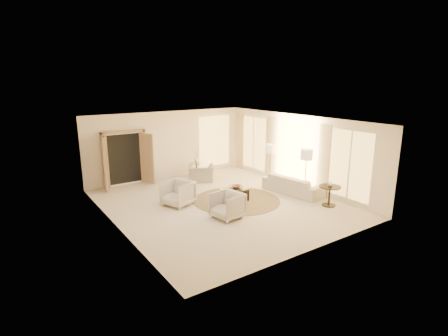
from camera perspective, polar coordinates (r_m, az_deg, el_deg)
room at (r=11.43m, az=-0.53°, el=0.76°), size 7.04×8.04×2.83m
windows_right at (r=13.68m, az=11.35°, el=2.53°), size 0.10×6.40×2.40m
window_back_corner at (r=15.92m, az=-1.53°, el=4.44°), size 1.70×0.10×2.40m
curtains_right at (r=14.29m, az=8.64°, el=2.94°), size 0.06×5.20×2.60m
french_doors at (r=14.07m, az=-15.77°, el=1.41°), size 1.95×0.66×2.16m
area_rug at (r=12.16m, az=2.08°, el=-5.26°), size 3.72×3.72×0.01m
sofa at (r=13.06m, az=11.23°, el=-2.64°), size 1.20×2.38×0.66m
armchair_left at (r=11.68m, az=-7.54°, el=-3.91°), size 1.08×1.11×0.90m
armchair_right at (r=10.55m, az=0.53°, el=-5.93°), size 0.91×0.96×0.86m
accent_chair at (r=14.32m, az=-3.78°, el=-0.44°), size 1.20×1.07×0.88m
coffee_table at (r=12.10m, az=2.01°, el=-3.98°), size 1.38×1.38×0.45m
end_table at (r=12.02m, az=16.85°, el=-3.83°), size 0.71×0.71×0.68m
side_table at (r=15.01m, az=-4.51°, el=-0.03°), size 0.53×0.53×0.61m
floor_lamp_near at (r=13.83m, az=7.59°, el=2.87°), size 0.39×0.39×1.60m
floor_lamp_far at (r=12.41m, az=13.31°, el=1.80°), size 0.42×0.42×1.73m
bowl at (r=12.04m, az=2.02°, el=-3.05°), size 0.36×0.36×0.08m
end_vase at (r=11.93m, az=16.95°, el=-2.47°), size 0.21×0.21×0.18m
side_vase at (r=14.93m, az=-4.54°, el=1.27°), size 0.28×0.28×0.22m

